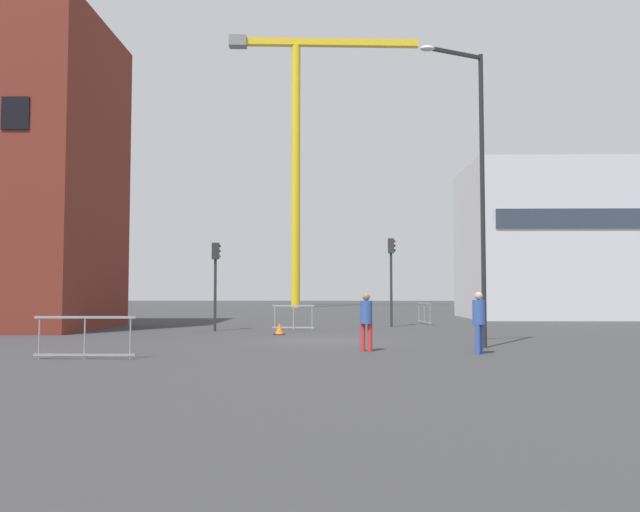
{
  "coord_description": "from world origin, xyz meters",
  "views": [
    {
      "loc": [
        0.41,
        -21.66,
        1.74
      ],
      "look_at": [
        0.0,
        3.63,
        3.12
      ],
      "focal_mm": 35.06,
      "sensor_mm": 36.0,
      "label": 1
    }
  ],
  "objects_px": {
    "traffic_light_island": "(391,268)",
    "pedestrian_waiting": "(366,318)",
    "streetlamp_tall": "(476,174)",
    "traffic_light_crosswalk": "(216,271)",
    "construction_crane": "(301,129)",
    "pedestrian_walking": "(479,318)",
    "traffic_cone_by_barrier": "(279,329)"
  },
  "relations": [
    {
      "from": "traffic_light_island",
      "to": "pedestrian_walking",
      "type": "relative_size",
      "value": 2.49
    },
    {
      "from": "traffic_light_island",
      "to": "pedestrian_waiting",
      "type": "height_order",
      "value": "traffic_light_island"
    },
    {
      "from": "traffic_light_crosswalk",
      "to": "traffic_cone_by_barrier",
      "type": "xyz_separation_m",
      "value": [
        2.9,
        -2.08,
        -2.33
      ]
    },
    {
      "from": "construction_crane",
      "to": "traffic_light_crosswalk",
      "type": "height_order",
      "value": "construction_crane"
    },
    {
      "from": "traffic_light_crosswalk",
      "to": "pedestrian_waiting",
      "type": "height_order",
      "value": "traffic_light_crosswalk"
    },
    {
      "from": "traffic_light_island",
      "to": "pedestrian_walking",
      "type": "xyz_separation_m",
      "value": [
        1.15,
        -12.54,
        -1.82
      ]
    },
    {
      "from": "construction_crane",
      "to": "streetlamp_tall",
      "type": "relative_size",
      "value": 3.09
    },
    {
      "from": "traffic_light_island",
      "to": "pedestrian_waiting",
      "type": "relative_size",
      "value": 2.54
    },
    {
      "from": "pedestrian_walking",
      "to": "construction_crane",
      "type": "bearing_deg",
      "value": 98.72
    },
    {
      "from": "traffic_light_crosswalk",
      "to": "pedestrian_waiting",
      "type": "bearing_deg",
      "value": -55.69
    },
    {
      "from": "construction_crane",
      "to": "pedestrian_walking",
      "type": "relative_size",
      "value": 16.54
    },
    {
      "from": "streetlamp_tall",
      "to": "pedestrian_waiting",
      "type": "relative_size",
      "value": 5.46
    },
    {
      "from": "pedestrian_walking",
      "to": "traffic_cone_by_barrier",
      "type": "relative_size",
      "value": 3.7
    },
    {
      "from": "construction_crane",
      "to": "traffic_light_crosswalk",
      "type": "distance_m",
      "value": 39.95
    },
    {
      "from": "pedestrian_waiting",
      "to": "traffic_cone_by_barrier",
      "type": "bearing_deg",
      "value": 114.6
    },
    {
      "from": "construction_crane",
      "to": "pedestrian_waiting",
      "type": "xyz_separation_m",
      "value": [
        4.04,
        -45.35,
        -17.32
      ]
    },
    {
      "from": "construction_crane",
      "to": "pedestrian_walking",
      "type": "xyz_separation_m",
      "value": [
        7.07,
        -46.07,
        -17.3
      ]
    },
    {
      "from": "traffic_light_crosswalk",
      "to": "traffic_cone_by_barrier",
      "type": "height_order",
      "value": "traffic_light_crosswalk"
    },
    {
      "from": "pedestrian_waiting",
      "to": "streetlamp_tall",
      "type": "bearing_deg",
      "value": 17.19
    },
    {
      "from": "construction_crane",
      "to": "traffic_cone_by_barrier",
      "type": "relative_size",
      "value": 61.24
    },
    {
      "from": "construction_crane",
      "to": "pedestrian_waiting",
      "type": "distance_m",
      "value": 48.71
    },
    {
      "from": "construction_crane",
      "to": "streetlamp_tall",
      "type": "height_order",
      "value": "construction_crane"
    },
    {
      "from": "pedestrian_waiting",
      "to": "traffic_light_crosswalk",
      "type": "bearing_deg",
      "value": 124.31
    },
    {
      "from": "construction_crane",
      "to": "traffic_light_island",
      "type": "xyz_separation_m",
      "value": [
        5.92,
        -33.52,
        -15.48
      ]
    },
    {
      "from": "traffic_light_crosswalk",
      "to": "pedestrian_walking",
      "type": "bearing_deg",
      "value": -46.4
    },
    {
      "from": "construction_crane",
      "to": "traffic_cone_by_barrier",
      "type": "distance_m",
      "value": 42.77
    },
    {
      "from": "traffic_light_island",
      "to": "pedestrian_waiting",
      "type": "distance_m",
      "value": 12.11
    },
    {
      "from": "pedestrian_walking",
      "to": "pedestrian_waiting",
      "type": "bearing_deg",
      "value": 166.63
    },
    {
      "from": "streetlamp_tall",
      "to": "traffic_light_crosswalk",
      "type": "distance_m",
      "value": 12.36
    },
    {
      "from": "pedestrian_waiting",
      "to": "construction_crane",
      "type": "bearing_deg",
      "value": 95.09
    },
    {
      "from": "streetlamp_tall",
      "to": "traffic_cone_by_barrier",
      "type": "relative_size",
      "value": 19.81
    },
    {
      "from": "streetlamp_tall",
      "to": "traffic_light_crosswalk",
      "type": "height_order",
      "value": "streetlamp_tall"
    }
  ]
}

